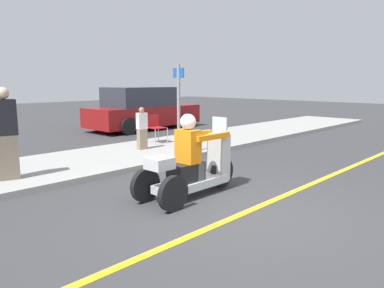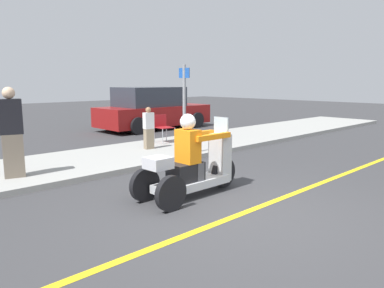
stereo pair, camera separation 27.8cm
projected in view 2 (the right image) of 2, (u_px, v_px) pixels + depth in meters
name	position (u px, v px, depth m)	size (l,w,h in m)	color
ground_plane	(241.00, 214.00, 5.49)	(60.00, 60.00, 0.00)	#38383A
lane_stripe	(245.00, 212.00, 5.55)	(24.00, 0.12, 0.01)	gold
sidewalk_strip	(86.00, 162.00, 8.74)	(28.00, 2.80, 0.12)	#9E9E99
motorcycle_trike	(192.00, 167.00, 6.28)	(2.10, 0.74, 1.41)	black
spectator_by_tree	(12.00, 134.00, 7.01)	(0.46, 0.35, 1.70)	#726656
spectator_with_child	(149.00, 129.00, 10.02)	(0.28, 0.19, 1.13)	gray
folding_chair_curbside	(163.00, 125.00, 11.13)	(0.50, 0.50, 0.82)	#A5A8AD
parked_car_lot_center	(153.00, 110.00, 15.12)	(4.63, 2.11, 1.69)	maroon
street_sign	(184.00, 106.00, 9.13)	(0.08, 0.36, 2.20)	gray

